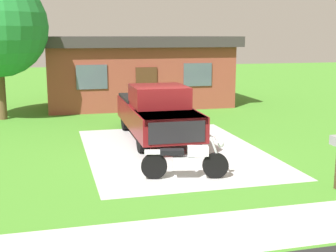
# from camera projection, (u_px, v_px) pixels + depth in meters

# --- Properties ---
(ground_plane) EXTENTS (80.00, 80.00, 0.00)m
(ground_plane) POSITION_uv_depth(u_px,v_px,m) (174.00, 151.00, 14.27)
(ground_plane) COLOR #468B2A
(driveway_pad) EXTENTS (5.40, 7.57, 0.01)m
(driveway_pad) POSITION_uv_depth(u_px,v_px,m) (174.00, 151.00, 14.27)
(driveway_pad) COLOR #B8B8B8
(driveway_pad) RESTS_ON ground
(sidewalk_strip) EXTENTS (36.00, 1.80, 0.01)m
(sidewalk_strip) POSITION_uv_depth(u_px,v_px,m) (258.00, 228.00, 8.57)
(sidewalk_strip) COLOR beige
(sidewalk_strip) RESTS_ON ground
(motorcycle) EXTENTS (2.18, 0.83, 1.09)m
(motorcycle) POSITION_uv_depth(u_px,v_px,m) (186.00, 160.00, 11.45)
(motorcycle) COLOR black
(motorcycle) RESTS_ON ground
(pickup_truck) EXTENTS (2.08, 5.66, 1.90)m
(pickup_truck) POSITION_uv_depth(u_px,v_px,m) (156.00, 111.00, 15.87)
(pickup_truck) COLOR black
(pickup_truck) RESTS_ON ground
(neighbor_house) EXTENTS (9.60, 5.60, 3.50)m
(neighbor_house) POSITION_uv_depth(u_px,v_px,m) (136.00, 70.00, 23.61)
(neighbor_house) COLOR brown
(neighbor_house) RESTS_ON ground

